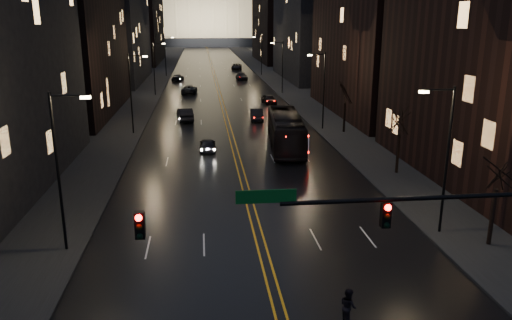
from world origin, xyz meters
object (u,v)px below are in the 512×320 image
object	(u,v)px
oncoming_car_b	(185,114)
traffic_signal	(446,224)
bus	(286,131)
receding_car_a	(257,115)
pedestrian_b	(348,306)
oncoming_car_a	(208,145)

from	to	relation	value
oncoming_car_b	traffic_signal	bearing A→B (deg)	96.29
bus	receding_car_a	bearing A→B (deg)	100.14
bus	pedestrian_b	world-z (taller)	bus
bus	oncoming_car_a	bearing A→B (deg)	-171.75
bus	receding_car_a	size ratio (longest dim) A/B	2.87
traffic_signal	receding_car_a	xyz separation A→B (m)	(-2.03, 46.56, -4.36)
traffic_signal	receding_car_a	bearing A→B (deg)	92.50
traffic_signal	bus	world-z (taller)	traffic_signal
receding_car_a	pedestrian_b	size ratio (longest dim) A/B	2.72
bus	receding_car_a	xyz separation A→B (m)	(-1.29, 14.71, -1.05)
oncoming_car_b	receding_car_a	xyz separation A→B (m)	(9.22, -0.71, -0.11)
pedestrian_b	bus	bearing A→B (deg)	-18.94
receding_car_a	pedestrian_b	xyz separation A→B (m)	(-1.11, -45.02, 0.09)
bus	oncoming_car_b	xyz separation A→B (m)	(-10.51, 15.42, -0.95)
oncoming_car_a	pedestrian_b	distance (m)	30.38
oncoming_car_b	receding_car_a	world-z (taller)	oncoming_car_b
traffic_signal	receding_car_a	size ratio (longest dim) A/B	3.86
receding_car_a	oncoming_car_b	bearing A→B (deg)	179.32
oncoming_car_b	pedestrian_b	distance (m)	46.44
receding_car_a	pedestrian_b	bearing A→B (deg)	-87.67
bus	oncoming_car_a	world-z (taller)	bus
oncoming_car_b	pedestrian_b	size ratio (longest dim) A/B	3.11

